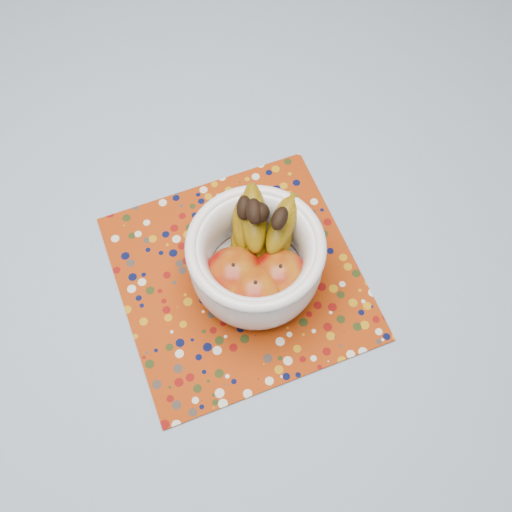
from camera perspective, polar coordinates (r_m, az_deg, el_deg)
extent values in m
plane|color=#2D2826|center=(1.69, -3.92, -8.72)|extent=(4.00, 4.00, 0.00)
cube|color=olive|center=(1.02, -6.45, 3.62)|extent=(1.20, 1.20, 0.04)
cylinder|color=olive|center=(1.75, -20.64, 13.61)|extent=(0.06, 0.06, 0.71)
cylinder|color=olive|center=(1.66, 16.33, 11.74)|extent=(0.06, 0.06, 0.71)
cylinder|color=brown|center=(1.62, 21.73, -4.68)|extent=(0.03, 0.03, 0.41)
cube|color=slate|center=(0.99, -6.60, 4.33)|extent=(1.32, 1.32, 0.01)
cube|color=#902D07|center=(0.93, -1.64, -2.02)|extent=(0.48, 0.48, 0.00)
cylinder|color=white|center=(0.92, -0.02, -2.03)|extent=(0.10, 0.10, 0.01)
cylinder|color=white|center=(0.91, -0.02, -1.78)|extent=(0.14, 0.14, 0.01)
torus|color=white|center=(0.82, -0.03, 0.95)|extent=(0.20, 0.20, 0.02)
ellipsoid|color=#700504|center=(0.86, -2.09, -2.01)|extent=(0.09, 0.09, 0.08)
ellipsoid|color=#700504|center=(0.86, 2.26, -2.06)|extent=(0.09, 0.09, 0.08)
ellipsoid|color=#700504|center=(0.85, -0.05, -3.59)|extent=(0.09, 0.09, 0.08)
sphere|color=black|center=(0.82, 0.30, 4.16)|extent=(0.03, 0.03, 0.03)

